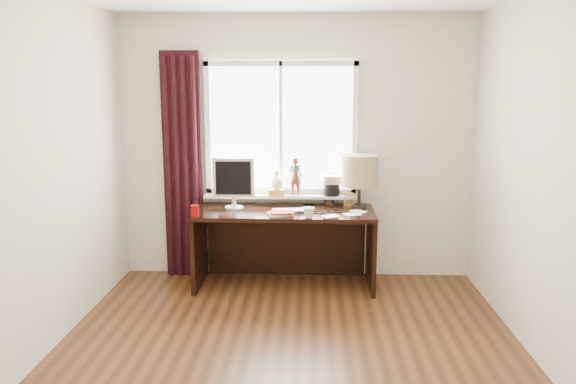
{
  "coord_description": "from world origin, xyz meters",
  "views": [
    {
      "loc": [
        0.16,
        -3.57,
        1.92
      ],
      "look_at": [
        -0.05,
        1.25,
        1.0
      ],
      "focal_mm": 35.0,
      "sensor_mm": 36.0,
      "label": 1
    }
  ],
  "objects_px": {
    "laptop": "(290,210)",
    "table_lamp": "(360,171)",
    "desk": "(285,232)",
    "monitor": "(234,180)",
    "mug": "(309,212)",
    "red_cup": "(195,211)"
  },
  "relations": [
    {
      "from": "mug",
      "to": "table_lamp",
      "type": "relative_size",
      "value": 0.2
    },
    {
      "from": "mug",
      "to": "monitor",
      "type": "bearing_deg",
      "value": 153.05
    },
    {
      "from": "mug",
      "to": "red_cup",
      "type": "bearing_deg",
      "value": 178.65
    },
    {
      "from": "monitor",
      "to": "table_lamp",
      "type": "bearing_deg",
      "value": 1.97
    },
    {
      "from": "red_cup",
      "to": "monitor",
      "type": "relative_size",
      "value": 0.2
    },
    {
      "from": "desk",
      "to": "table_lamp",
      "type": "relative_size",
      "value": 3.27
    },
    {
      "from": "mug",
      "to": "red_cup",
      "type": "height_order",
      "value": "mug"
    },
    {
      "from": "laptop",
      "to": "desk",
      "type": "bearing_deg",
      "value": 103.27
    },
    {
      "from": "mug",
      "to": "desk",
      "type": "distance_m",
      "value": 0.55
    },
    {
      "from": "red_cup",
      "to": "table_lamp",
      "type": "bearing_deg",
      "value": 14.28
    },
    {
      "from": "monitor",
      "to": "mug",
      "type": "bearing_deg",
      "value": -26.95
    },
    {
      "from": "red_cup",
      "to": "table_lamp",
      "type": "relative_size",
      "value": 0.19
    },
    {
      "from": "laptop",
      "to": "monitor",
      "type": "distance_m",
      "value": 0.62
    },
    {
      "from": "table_lamp",
      "to": "mug",
      "type": "bearing_deg",
      "value": -139.59
    },
    {
      "from": "desk",
      "to": "monitor",
      "type": "xyz_separation_m",
      "value": [
        -0.49,
        -0.03,
        0.52
      ]
    },
    {
      "from": "mug",
      "to": "table_lamp",
      "type": "distance_m",
      "value": 0.7
    },
    {
      "from": "table_lamp",
      "to": "laptop",
      "type": "bearing_deg",
      "value": -165.18
    },
    {
      "from": "laptop",
      "to": "desk",
      "type": "xyz_separation_m",
      "value": [
        -0.06,
        0.16,
        -0.26
      ]
    },
    {
      "from": "laptop",
      "to": "table_lamp",
      "type": "distance_m",
      "value": 0.76
    },
    {
      "from": "laptop",
      "to": "monitor",
      "type": "height_order",
      "value": "monitor"
    },
    {
      "from": "laptop",
      "to": "table_lamp",
      "type": "height_order",
      "value": "table_lamp"
    },
    {
      "from": "mug",
      "to": "monitor",
      "type": "distance_m",
      "value": 0.84
    }
  ]
}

